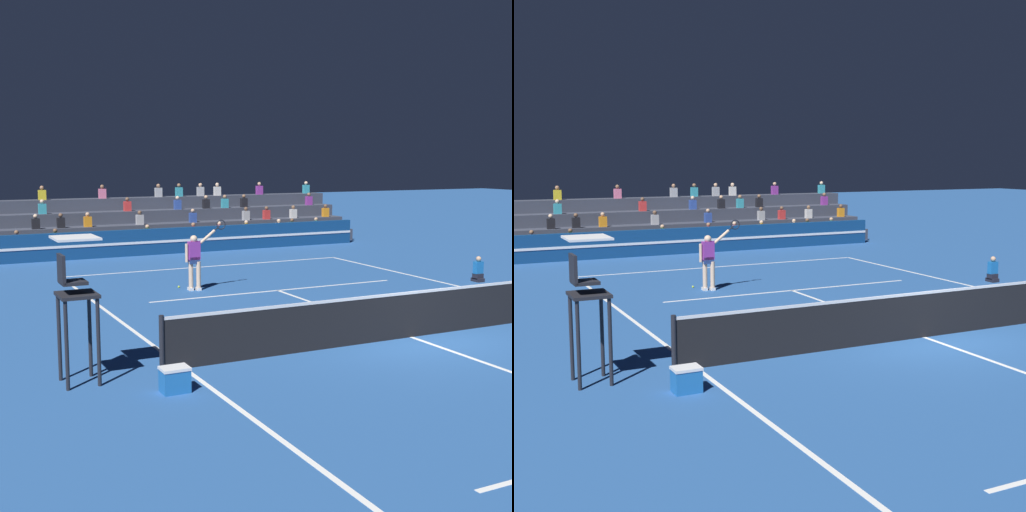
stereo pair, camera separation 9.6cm
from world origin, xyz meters
TOP-DOWN VIEW (x-y plane):
  - ground_plane at (0.00, 0.00)m, footprint 120.00×120.00m
  - court_lines at (0.00, 0.00)m, footprint 11.10×23.90m
  - tennis_net at (0.00, 0.00)m, footprint 12.00×0.10m
  - sponsor_banner_wall at (0.00, 16.01)m, footprint 18.00×0.26m
  - bleacher_stand at (0.01, 19.17)m, footprint 19.55×3.80m
  - umpire_chair at (-7.55, -0.00)m, footprint 0.76×0.84m
  - ball_kid_courtside at (6.67, 4.90)m, footprint 0.30×0.36m
  - tennis_player at (-2.26, 7.59)m, footprint 1.42×0.34m
  - tennis_ball at (-2.58, 8.20)m, footprint 0.07×0.07m
  - equipment_cooler at (-6.14, -1.24)m, footprint 0.50×0.38m

SIDE VIEW (x-z plane):
  - ground_plane at x=0.00m, z-range 0.00..0.00m
  - court_lines at x=0.00m, z-range 0.00..0.01m
  - tennis_ball at x=-2.58m, z-range 0.00..0.07m
  - equipment_cooler at x=-6.14m, z-range 0.00..0.45m
  - ball_kid_courtside at x=6.67m, z-range -0.09..0.75m
  - tennis_net at x=0.00m, z-range -0.01..1.09m
  - sponsor_banner_wall at x=0.00m, z-range 0.00..1.10m
  - bleacher_stand at x=0.01m, z-range -0.58..2.25m
  - tennis_player at x=-2.26m, z-range -0.13..2.08m
  - umpire_chair at x=-7.55m, z-range 0.38..3.05m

